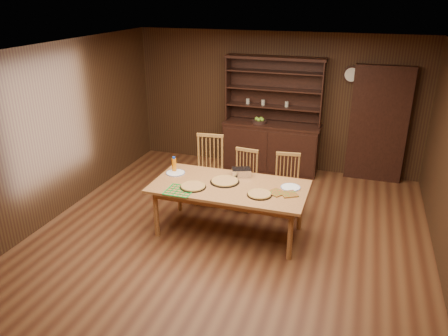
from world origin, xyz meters
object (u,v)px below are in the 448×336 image
(chair_center, at_px, (244,177))
(juice_bottle, at_px, (174,165))
(chair_right, at_px, (287,182))
(dining_table, at_px, (229,190))
(chair_left, at_px, (209,167))
(china_hutch, at_px, (271,141))

(chair_center, xyz_separation_m, juice_bottle, (-0.92, -0.65, 0.35))
(chair_center, height_order, chair_right, chair_center)
(dining_table, xyz_separation_m, chair_center, (-0.02, 0.87, -0.17))
(dining_table, height_order, chair_right, chair_right)
(chair_left, height_order, chair_right, chair_left)
(chair_center, distance_m, juice_bottle, 1.18)
(dining_table, height_order, juice_bottle, juice_bottle)
(china_hutch, xyz_separation_m, chair_right, (0.61, -1.66, -0.08))
(china_hutch, height_order, chair_left, china_hutch)
(chair_center, relative_size, juice_bottle, 4.07)
(chair_right, bearing_deg, chair_left, 171.52)
(chair_center, xyz_separation_m, chair_right, (0.67, 0.03, -0.00))
(dining_table, bearing_deg, chair_right, 53.83)
(china_hutch, height_order, dining_table, china_hutch)
(chair_left, distance_m, chair_right, 1.29)
(chair_left, bearing_deg, juice_bottle, -119.75)
(chair_right, distance_m, juice_bottle, 1.76)
(chair_left, height_order, juice_bottle, chair_left)
(china_hutch, xyz_separation_m, juice_bottle, (-0.98, -2.34, 0.27))
(china_hutch, distance_m, chair_center, 1.70)
(chair_center, bearing_deg, chair_right, 8.26)
(chair_left, bearing_deg, chair_right, -6.30)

